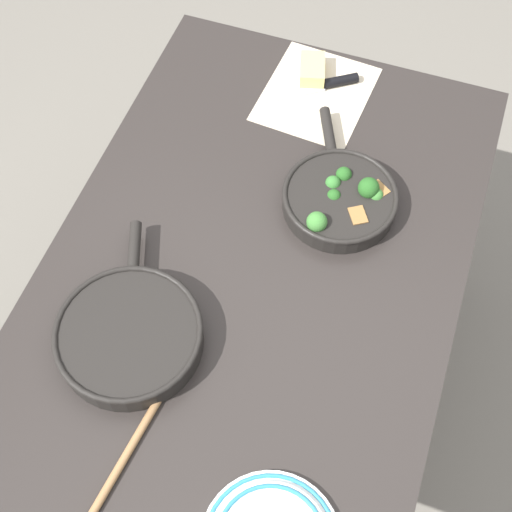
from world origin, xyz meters
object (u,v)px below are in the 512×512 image
object	(u,v)px
skillet_eggs	(129,335)
cheese_block	(312,70)
skillet_broccoli	(341,198)
grater_knife	(325,85)
wooden_spoon	(144,424)

from	to	relation	value
skillet_eggs	cheese_block	world-z (taller)	skillet_eggs
skillet_broccoli	grater_knife	xyz separation A→B (m)	(0.32, 0.13, -0.02)
skillet_broccoli	cheese_block	distance (m)	0.39
grater_knife	cheese_block	world-z (taller)	cheese_block
skillet_eggs	grater_knife	distance (m)	0.78
grater_knife	cheese_block	distance (m)	0.05
wooden_spoon	grater_knife	world-z (taller)	grater_knife
skillet_broccoli	wooden_spoon	distance (m)	0.62
grater_knife	skillet_broccoli	bearing A→B (deg)	77.39
skillet_eggs	skillet_broccoli	bearing A→B (deg)	-54.47
skillet_eggs	wooden_spoon	bearing A→B (deg)	-168.49
wooden_spoon	grater_knife	bearing A→B (deg)	2.24
skillet_broccoli	skillet_eggs	bearing A→B (deg)	122.57
skillet_eggs	grater_knife	bearing A→B (deg)	-33.07
skillet_broccoli	grater_knife	world-z (taller)	skillet_broccoli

